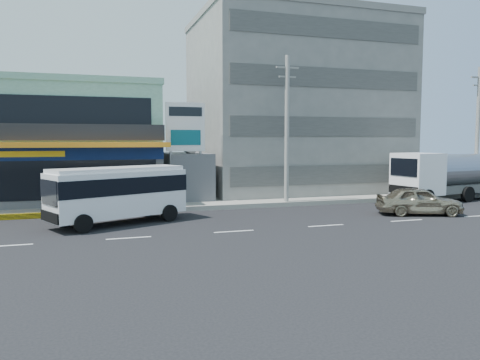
% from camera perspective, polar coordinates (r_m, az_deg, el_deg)
% --- Properties ---
extents(ground, '(120.00, 120.00, 0.00)m').
position_cam_1_polar(ground, '(22.86, -0.74, -6.29)').
color(ground, black).
rests_on(ground, ground).
extents(sidewalk, '(70.00, 5.00, 0.30)m').
position_cam_1_polar(sidewalk, '(33.32, 2.64, -2.50)').
color(sidewalk, gray).
rests_on(sidewalk, ground).
extents(shop_building, '(12.40, 11.70, 8.00)m').
position_cam_1_polar(shop_building, '(35.40, -20.22, 3.89)').
color(shop_building, '#4D4E53').
rests_on(shop_building, ground).
extents(concrete_building, '(16.00, 12.00, 14.00)m').
position_cam_1_polar(concrete_building, '(40.13, 6.64, 8.53)').
color(concrete_building, gray).
rests_on(concrete_building, ground).
extents(gap_structure, '(3.00, 6.00, 3.50)m').
position_cam_1_polar(gap_structure, '(34.18, -6.71, 0.36)').
color(gap_structure, '#4D4E53').
rests_on(gap_structure, ground).
extents(satellite_dish, '(1.50, 1.50, 0.15)m').
position_cam_1_polar(satellite_dish, '(33.11, -6.41, 3.38)').
color(satellite_dish, slate).
rests_on(satellite_dish, gap_structure).
extents(billboard, '(2.60, 0.18, 6.90)m').
position_cam_1_polar(billboard, '(31.24, -6.67, 5.77)').
color(billboard, gray).
rests_on(billboard, ground).
extents(utility_pole_near, '(1.60, 0.30, 10.00)m').
position_cam_1_polar(utility_pole_near, '(31.48, 5.74, 6.17)').
color(utility_pole_near, '#999993').
rests_on(utility_pole_near, ground).
extents(utility_pole_far, '(1.60, 0.30, 10.00)m').
position_cam_1_polar(utility_pole_far, '(40.64, 26.97, 5.38)').
color(utility_pole_far, '#999993').
rests_on(utility_pole_far, ground).
extents(minibus, '(7.49, 5.03, 3.00)m').
position_cam_1_polar(minibus, '(25.47, -14.64, -1.22)').
color(minibus, silver).
rests_on(minibus, ground).
extents(sedan, '(5.28, 3.53, 1.67)m').
position_cam_1_polar(sedan, '(29.76, 21.00, -2.38)').
color(sedan, tan).
rests_on(sedan, ground).
extents(tanker_truck, '(9.25, 4.12, 3.52)m').
position_cam_1_polar(tanker_truck, '(37.17, 23.64, 0.56)').
color(tanker_truck, white).
rests_on(tanker_truck, ground).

